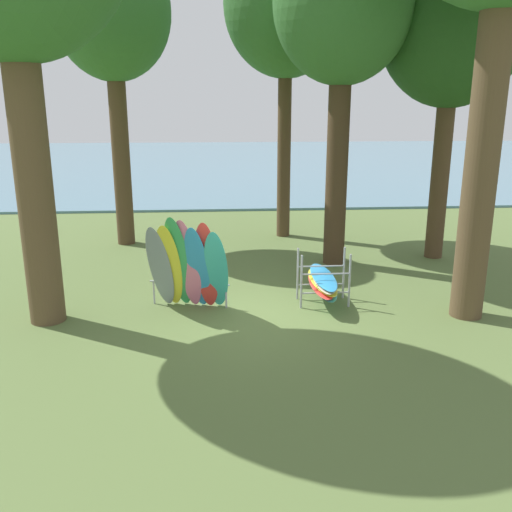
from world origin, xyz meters
TOP-DOWN VIEW (x-y plane):
  - ground_plane at (0.00, 0.00)m, footprint 80.00×80.00m
  - lake_water at (0.00, 29.89)m, footprint 80.00×36.00m
  - tree_mid_behind at (2.67, 4.12)m, footprint 3.65×3.65m
  - tree_far_left_back at (5.79, 4.54)m, footprint 4.04×4.04m
  - tree_far_right_back at (-3.66, 6.81)m, footprint 3.50×3.50m
  - tree_deep_back at (1.59, 7.52)m, footprint 3.92×3.92m
  - leaning_board_pile at (-1.33, 0.60)m, footprint 1.93×1.12m
  - board_storage_rack at (1.75, 0.89)m, footprint 1.15×2.13m

SIDE VIEW (x-z plane):
  - ground_plane at x=0.00m, z-range 0.00..0.00m
  - lake_water at x=0.00m, z-range 0.00..0.10m
  - board_storage_rack at x=1.75m, z-range -0.10..1.15m
  - leaning_board_pile at x=-1.33m, z-range -0.09..2.16m
  - tree_far_left_back at x=5.79m, z-range 2.09..11.06m
  - tree_mid_behind at x=2.67m, z-range 2.30..11.40m
  - tree_far_right_back at x=-3.66m, z-range 2.38..11.46m
  - tree_deep_back at x=1.59m, z-range 2.52..12.21m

